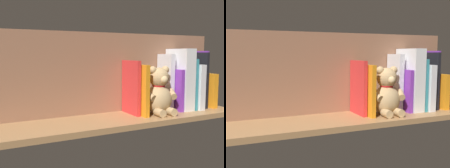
{
  "view_description": "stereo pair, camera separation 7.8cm",
  "coord_description": "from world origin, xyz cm",
  "views": [
    {
      "loc": [
        47.15,
        94.08,
        25.33
      ],
      "look_at": [
        0.0,
        0.0,
        13.53
      ],
      "focal_mm": 43.34,
      "sensor_mm": 36.0,
      "label": 1
    },
    {
      "loc": [
        40.01,
        97.33,
        25.33
      ],
      "look_at": [
        0.0,
        0.0,
        13.53
      ],
      "focal_mm": 43.34,
      "sensor_mm": 36.0,
      "label": 2
    }
  ],
  "objects": [
    {
      "name": "ground_plane",
      "position": [
        0.0,
        0.0,
        -1.1
      ],
      "size": [
        115.69,
        25.55,
        2.2
      ],
      "primitive_type": "cube",
      "color": "#A87A4C"
    },
    {
      "name": "shelf_back_panel",
      "position": [
        0.0,
        -10.52,
        17.11
      ],
      "size": [
        115.69,
        1.5,
        34.23
      ],
      "primitive_type": "cube",
      "color": "#926247",
      "rests_on": "ground_plane"
    },
    {
      "name": "book_0",
      "position": [
        -51.03,
        -1.96,
        8.0
      ],
      "size": [
        2.52,
        14.83,
        16.01
      ],
      "primitive_type": "cube",
      "color": "orange",
      "rests_on": "ground_plane"
    },
    {
      "name": "book_1",
      "position": [
        -48.72,
        -3.68,
        13.31
      ],
      "size": [
        1.21,
        11.39,
        26.61
      ],
      "primitive_type": "cube",
      "color": "purple",
      "rests_on": "ground_plane"
    },
    {
      "name": "book_2",
      "position": [
        -47.01,
        -2.71,
        12.96
      ],
      "size": [
        1.31,
        13.33,
        25.93
      ],
      "primitive_type": "cube",
      "color": "black",
      "rests_on": "ground_plane"
    },
    {
      "name": "book_3",
      "position": [
        -45.02,
        -4.21,
        9.26
      ],
      "size": [
        1.76,
        10.34,
        18.52
      ],
      "primitive_type": "cube",
      "color": "black",
      "rests_on": "ground_plane"
    },
    {
      "name": "book_4",
      "position": [
        -42.18,
        -1.55,
        10.23
      ],
      "size": [
        3.03,
        15.66,
        20.46
      ],
      "primitive_type": "cube",
      "color": "silver",
      "rests_on": "ground_plane"
    },
    {
      "name": "book_5",
      "position": [
        -39.58,
        -2.09,
        11.51
      ],
      "size": [
        1.26,
        14.58,
        23.03
      ],
      "primitive_type": "cube",
      "color": "teal",
      "rests_on": "ground_plane"
    },
    {
      "name": "dictionary_thick_white",
      "position": [
        -35.77,
        -1.99,
        13.79
      ],
      "size": [
        5.47,
        14.57,
        27.58
      ],
      "primitive_type": "cube",
      "color": "white",
      "rests_on": "ground_plane"
    },
    {
      "name": "book_6",
      "position": [
        -31.82,
        -2.27,
        9.23
      ],
      "size": [
        1.54,
        14.22,
        18.46
      ],
      "primitive_type": "cube",
      "color": "purple",
      "rests_on": "ground_plane"
    },
    {
      "name": "book_7",
      "position": [
        -29.42,
        -4.32,
        12.59
      ],
      "size": [
        2.69,
        10.11,
        25.21
      ],
      "primitive_type": "cube",
      "rotation": [
        0.0,
        -0.01,
        0.0
      ],
      "color": "silver",
      "rests_on": "ground_plane"
    },
    {
      "name": "teddy_bear",
      "position": [
        -21.07,
        2.25,
        8.9
      ],
      "size": [
        16.4,
        13.11,
        20.22
      ],
      "rotation": [
        0.0,
        0.0,
        -0.04
      ],
      "color": "tan",
      "rests_on": "ground_plane"
    },
    {
      "name": "book_8",
      "position": [
        -12.58,
        -1.45,
        10.45
      ],
      "size": [
        1.9,
        15.86,
        20.9
      ],
      "primitive_type": "cube",
      "color": "orange",
      "rests_on": "ground_plane"
    },
    {
      "name": "book_9",
      "position": [
        -10.39,
        -2.89,
        11.27
      ],
      "size": [
        1.59,
        12.96,
        22.55
      ],
      "primitive_type": "cube",
      "color": "red",
      "rests_on": "ground_plane"
    }
  ]
}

